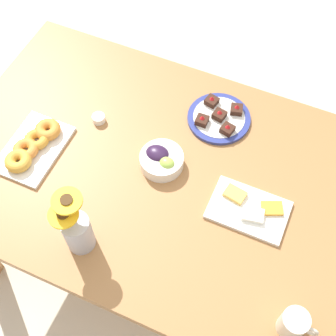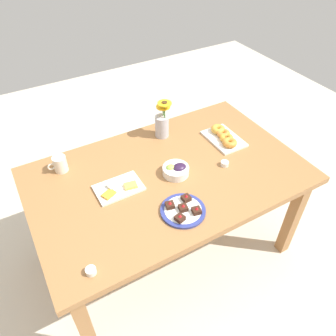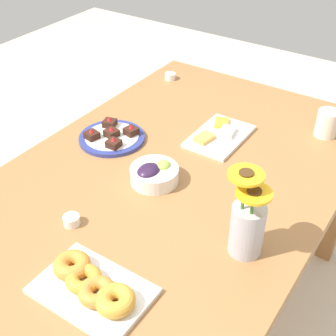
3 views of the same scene
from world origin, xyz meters
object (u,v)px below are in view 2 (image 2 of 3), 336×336
at_px(dining_table, 168,183).
at_px(jam_cup_berry, 91,271).
at_px(grape_bowl, 176,170).
at_px(jam_cup_honey, 225,163).
at_px(cheese_platter, 119,188).
at_px(dessert_plate, 183,210).
at_px(coffee_mug, 60,164).
at_px(croissant_platter, 224,137).
at_px(flower_vase, 162,124).

bearing_deg(dining_table, jam_cup_berry, 32.86).
xyz_separation_m(grape_bowl, jam_cup_honey, (-0.29, 0.08, -0.01)).
relative_size(cheese_platter, jam_cup_berry, 5.42).
distance_m(grape_bowl, dessert_plate, 0.29).
distance_m(coffee_mug, cheese_platter, 0.39).
height_order(croissant_platter, jam_cup_berry, croissant_platter).
bearing_deg(grape_bowl, cheese_platter, -8.15).
relative_size(jam_cup_berry, flower_vase, 0.18).
bearing_deg(dining_table, dessert_plate, 75.05).
height_order(cheese_platter, flower_vase, flower_vase).
bearing_deg(grape_bowl, dining_table, -36.28).
xyz_separation_m(cheese_platter, dessert_plate, (-0.23, 0.32, 0.00)).
distance_m(cheese_platter, jam_cup_berry, 0.52).
relative_size(dining_table, coffee_mug, 14.00).
xyz_separation_m(grape_bowl, jam_cup_berry, (0.65, 0.37, -0.01)).
bearing_deg(dessert_plate, croissant_platter, -144.72).
bearing_deg(jam_cup_honey, croissant_platter, -125.87).
height_order(croissant_platter, dessert_plate, same).
relative_size(dining_table, jam_cup_honey, 33.33).
height_order(grape_bowl, flower_vase, flower_vase).
relative_size(dining_table, croissant_platter, 5.71).
bearing_deg(dessert_plate, dining_table, -104.95).
relative_size(coffee_mug, cheese_platter, 0.44).
distance_m(dining_table, flower_vase, 0.42).
distance_m(coffee_mug, grape_bowl, 0.68).
bearing_deg(coffee_mug, jam_cup_honey, 152.93).
distance_m(coffee_mug, jam_cup_honey, 0.98).
bearing_deg(jam_cup_honey, dining_table, -18.14).
bearing_deg(grape_bowl, jam_cup_honey, 164.63).
bearing_deg(dessert_plate, grape_bowl, -113.61).
relative_size(dessert_plate, flower_vase, 0.91).
distance_m(jam_cup_berry, dessert_plate, 0.55).
bearing_deg(flower_vase, jam_cup_berry, 44.06).
xyz_separation_m(coffee_mug, jam_cup_honey, (-0.87, 0.44, -0.04)).
bearing_deg(cheese_platter, jam_cup_berry, 53.43).
relative_size(croissant_platter, flower_vase, 1.07).
distance_m(grape_bowl, croissant_platter, 0.46).
bearing_deg(jam_cup_berry, dessert_plate, -169.28).
distance_m(jam_cup_berry, flower_vase, 1.07).
bearing_deg(grape_bowl, jam_cup_berry, 29.48).
bearing_deg(dining_table, jam_cup_honey, 161.86).
bearing_deg(flower_vase, grape_bowl, 72.97).
height_order(coffee_mug, jam_cup_honey, coffee_mug).
distance_m(dining_table, cheese_platter, 0.32).
height_order(coffee_mug, dessert_plate, coffee_mug).
height_order(coffee_mug, jam_cup_berry, coffee_mug).
bearing_deg(dessert_plate, flower_vase, -109.85).
xyz_separation_m(cheese_platter, jam_cup_berry, (0.31, 0.42, 0.01)).
distance_m(dining_table, jam_cup_berry, 0.74).
bearing_deg(grape_bowl, flower_vase, -107.03).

